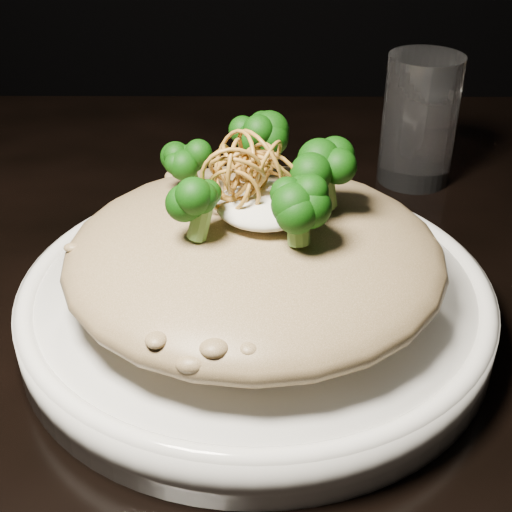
% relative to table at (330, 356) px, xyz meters
% --- Properties ---
extents(table, '(1.10, 0.80, 0.75)m').
position_rel_table_xyz_m(table, '(0.00, 0.00, 0.00)').
color(table, black).
rests_on(table, ground).
extents(plate, '(0.32, 0.32, 0.03)m').
position_rel_table_xyz_m(plate, '(-0.06, -0.06, 0.10)').
color(plate, white).
rests_on(plate, table).
extents(risotto, '(0.25, 0.25, 0.05)m').
position_rel_table_xyz_m(risotto, '(-0.06, -0.07, 0.14)').
color(risotto, brown).
rests_on(risotto, plate).
extents(broccoli, '(0.15, 0.15, 0.05)m').
position_rel_table_xyz_m(broccoli, '(-0.07, -0.06, 0.20)').
color(broccoli, black).
rests_on(broccoli, risotto).
extents(cheese, '(0.06, 0.06, 0.02)m').
position_rel_table_xyz_m(cheese, '(-0.06, -0.07, 0.18)').
color(cheese, white).
rests_on(cheese, risotto).
extents(shallots, '(0.07, 0.07, 0.04)m').
position_rel_table_xyz_m(shallots, '(-0.07, -0.06, 0.21)').
color(shallots, brown).
rests_on(shallots, cheese).
extents(drinking_glass, '(0.08, 0.08, 0.12)m').
position_rel_table_xyz_m(drinking_glass, '(0.09, 0.17, 0.14)').
color(drinking_glass, white).
rests_on(drinking_glass, table).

